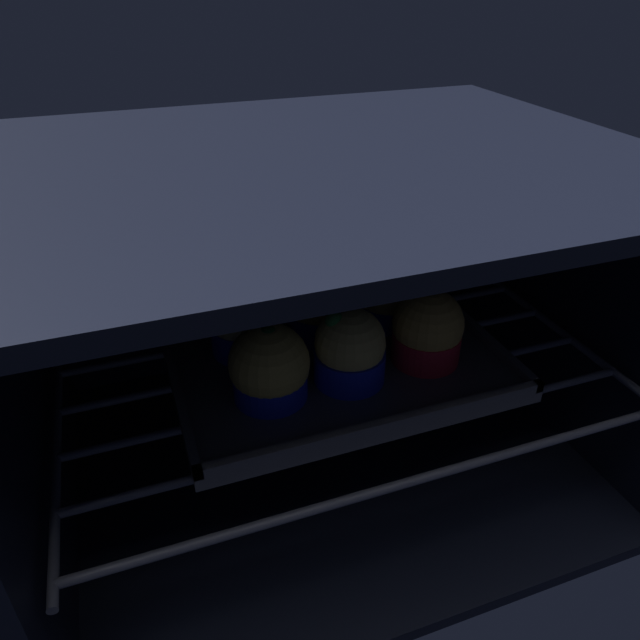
# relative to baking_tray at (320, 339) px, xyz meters

# --- Properties ---
(oven_cavity) EXTENTS (0.59, 0.47, 0.37)m
(oven_cavity) POSITION_rel_baking_tray_xyz_m (0.00, 0.02, 0.02)
(oven_cavity) COLOR black
(oven_cavity) RESTS_ON ground
(oven_rack) EXTENTS (0.55, 0.42, 0.01)m
(oven_rack) POSITION_rel_baking_tray_xyz_m (0.00, -0.02, -0.01)
(oven_rack) COLOR #444756
(oven_rack) RESTS_ON oven_cavity
(baking_tray) EXTENTS (0.33, 0.33, 0.02)m
(baking_tray) POSITION_rel_baking_tray_xyz_m (0.00, 0.00, 0.00)
(baking_tray) COLOR #4C4C51
(baking_tray) RESTS_ON oven_rack
(muffin_row0_col0) EXTENTS (0.07, 0.07, 0.08)m
(muffin_row0_col0) POSITION_rel_baking_tray_xyz_m (-0.08, -0.08, 0.04)
(muffin_row0_col0) COLOR #1928B7
(muffin_row0_col0) RESTS_ON baking_tray
(muffin_row0_col1) EXTENTS (0.07, 0.07, 0.08)m
(muffin_row0_col1) POSITION_rel_baking_tray_xyz_m (-0.00, -0.08, 0.04)
(muffin_row0_col1) COLOR #1928B7
(muffin_row0_col1) RESTS_ON baking_tray
(muffin_row0_col2) EXTENTS (0.07, 0.07, 0.08)m
(muffin_row0_col2) POSITION_rel_baking_tray_xyz_m (0.08, -0.08, 0.04)
(muffin_row0_col2) COLOR red
(muffin_row0_col2) RESTS_ON baking_tray
(muffin_row1_col0) EXTENTS (0.07, 0.07, 0.08)m
(muffin_row1_col0) POSITION_rel_baking_tray_xyz_m (-0.08, 0.00, 0.04)
(muffin_row1_col0) COLOR #1928B7
(muffin_row1_col0) RESTS_ON baking_tray
(muffin_row1_col1) EXTENTS (0.07, 0.07, 0.08)m
(muffin_row1_col1) POSITION_rel_baking_tray_xyz_m (-0.00, 0.00, 0.04)
(muffin_row1_col1) COLOR #1928B7
(muffin_row1_col1) RESTS_ON baking_tray
(muffin_row1_col2) EXTENTS (0.07, 0.07, 0.08)m
(muffin_row1_col2) POSITION_rel_baking_tray_xyz_m (0.08, 0.00, 0.04)
(muffin_row1_col2) COLOR #1928B7
(muffin_row1_col2) RESTS_ON baking_tray
(muffin_row2_col0) EXTENTS (0.07, 0.07, 0.08)m
(muffin_row2_col0) POSITION_rel_baking_tray_xyz_m (-0.08, 0.08, 0.04)
(muffin_row2_col0) COLOR #0C8C84
(muffin_row2_col0) RESTS_ON baking_tray
(muffin_row2_col1) EXTENTS (0.07, 0.07, 0.07)m
(muffin_row2_col1) POSITION_rel_baking_tray_xyz_m (-0.00, 0.09, 0.04)
(muffin_row2_col1) COLOR #1928B7
(muffin_row2_col1) RESTS_ON baking_tray
(muffin_row2_col2) EXTENTS (0.07, 0.07, 0.07)m
(muffin_row2_col2) POSITION_rel_baking_tray_xyz_m (0.08, 0.08, 0.04)
(muffin_row2_col2) COLOR #1928B7
(muffin_row2_col2) RESTS_ON baking_tray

